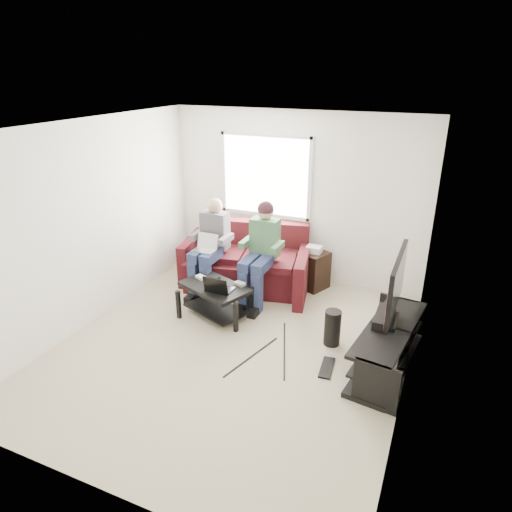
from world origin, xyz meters
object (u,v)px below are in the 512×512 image
object	(u,v)px
tv_stand	(387,349)
end_table	(313,269)
tv	(396,286)
subwoofer	(332,328)
sofa	(246,264)
coffee_table	(215,294)

from	to	relation	value
tv_stand	end_table	distance (m)	2.10
end_table	tv	bearing A→B (deg)	-48.07
tv_stand	tv	bearing A→B (deg)	91.47
tv_stand	subwoofer	size ratio (longest dim) A/B	3.55
tv_stand	subwoofer	xyz separation A→B (m)	(-0.68, 0.19, -0.00)
tv	subwoofer	distance (m)	1.01
tv_stand	subwoofer	world-z (taller)	tv_stand
sofa	coffee_table	distance (m)	1.05
tv_stand	subwoofer	distance (m)	0.71
sofa	end_table	xyz separation A→B (m)	(0.98, 0.33, -0.04)
coffee_table	end_table	xyz separation A→B (m)	(0.96, 1.37, -0.03)
tv	end_table	xyz separation A→B (m)	(-1.35, 1.51, -0.67)
coffee_table	tv	xyz separation A→B (m)	(2.31, -0.13, 0.64)
tv_stand	end_table	world-z (taller)	end_table
end_table	tv_stand	bearing A→B (deg)	-49.83
sofa	coffee_table	world-z (taller)	sofa
tv_stand	end_table	xyz separation A→B (m)	(-1.36, 1.61, 0.07)
coffee_table	end_table	distance (m)	1.67
subwoofer	end_table	xyz separation A→B (m)	(-0.67, 1.41, 0.08)
tv_stand	tv	distance (m)	0.75
sofa	end_table	world-z (taller)	sofa
coffee_table	tv	bearing A→B (deg)	-3.31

